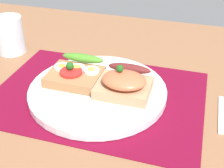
{
  "coord_description": "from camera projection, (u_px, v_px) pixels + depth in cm",
  "views": [
    {
      "loc": [
        17.44,
        -47.95,
        35.72
      ],
      "look_at": [
        3.0,
        0.0,
        3.33
      ],
      "focal_mm": 49.21,
      "sensor_mm": 36.0,
      "label": 1
    }
  ],
  "objects": [
    {
      "name": "ground_plane",
      "position": [
        98.0,
        102.0,
        0.63
      ],
      "size": [
        120.0,
        90.0,
        3.2
      ],
      "primitive_type": "cube",
      "color": "#8D5E3F"
    },
    {
      "name": "plate",
      "position": [
        98.0,
        91.0,
        0.62
      ],
      "size": [
        27.55,
        27.55,
        1.53
      ],
      "primitive_type": "cylinder",
      "color": "white",
      "rests_on": "placemat"
    },
    {
      "name": "placemat",
      "position": [
        98.0,
        95.0,
        0.62
      ],
      "size": [
        42.03,
        30.11,
        0.3
      ],
      "primitive_type": "cube",
      "color": "maroon",
      "rests_on": "ground_plane"
    },
    {
      "name": "drinking_glass",
      "position": [
        10.0,
        35.0,
        0.76
      ],
      "size": [
        6.98,
        6.98,
        9.19
      ],
      "primitive_type": "cylinder",
      "color": "silver",
      "rests_on": "ground_plane"
    },
    {
      "name": "sandwich_salmon",
      "position": [
        124.0,
        83.0,
        0.59
      ],
      "size": [
        10.34,
        9.87,
        5.93
      ],
      "color": "tan",
      "rests_on": "plate"
    },
    {
      "name": "sandwich_egg_tomato",
      "position": [
        76.0,
        73.0,
        0.63
      ],
      "size": [
        10.68,
        10.26,
        4.19
      ],
      "color": "#A26E44",
      "rests_on": "plate"
    }
  ]
}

